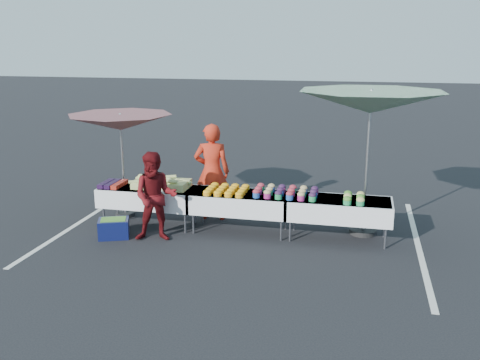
% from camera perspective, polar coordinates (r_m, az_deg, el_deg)
% --- Properties ---
extents(ground, '(80.00, 80.00, 0.00)m').
position_cam_1_polar(ground, '(10.08, -0.00, -5.51)').
color(ground, black).
extents(stripe_left, '(0.10, 5.00, 0.00)m').
position_cam_1_polar(stripe_left, '(11.19, -16.22, -4.03)').
color(stripe_left, silver).
rests_on(stripe_left, ground).
extents(stripe_right, '(0.10, 5.00, 0.00)m').
position_cam_1_polar(stripe_right, '(9.92, 18.47, -6.63)').
color(stripe_right, silver).
rests_on(stripe_right, ground).
extents(table_left, '(1.86, 0.81, 0.75)m').
position_cam_1_polar(table_left, '(10.43, -9.69, -1.66)').
color(table_left, white).
rests_on(table_left, ground).
extents(table_center, '(1.86, 0.81, 0.75)m').
position_cam_1_polar(table_center, '(9.89, -0.00, -2.34)').
color(table_center, white).
rests_on(table_center, ground).
extents(table_right, '(1.86, 0.81, 0.75)m').
position_cam_1_polar(table_right, '(9.67, 10.47, -2.99)').
color(table_right, white).
rests_on(table_right, ground).
extents(berry_punnets, '(0.40, 0.54, 0.08)m').
position_cam_1_polar(berry_punnets, '(10.61, -13.41, -0.42)').
color(berry_punnets, black).
rests_on(berry_punnets, table_left).
extents(corn_pile, '(1.16, 0.57, 0.26)m').
position_cam_1_polar(corn_pile, '(10.31, -8.43, -0.32)').
color(corn_pile, '#A2C162').
rests_on(corn_pile, table_left).
extents(plastic_bags, '(0.30, 0.25, 0.05)m').
position_cam_1_polar(plastic_bags, '(10.00, -8.80, -1.19)').
color(plastic_bags, white).
rests_on(plastic_bags, table_left).
extents(carrot_bowls, '(0.75, 0.69, 0.11)m').
position_cam_1_polar(carrot_bowls, '(9.88, -1.43, -1.06)').
color(carrot_bowls, orange).
rests_on(carrot_bowls, table_center).
extents(potato_cups, '(1.14, 0.58, 0.16)m').
position_cam_1_polar(potato_cups, '(9.68, 4.91, -1.25)').
color(potato_cups, '#214D9A').
rests_on(potato_cups, table_right).
extents(bean_baskets, '(0.36, 0.50, 0.15)m').
position_cam_1_polar(bean_baskets, '(9.50, 12.07, -1.88)').
color(bean_baskets, '#228A4D').
rests_on(bean_baskets, table_right).
extents(vendor, '(0.77, 0.58, 1.93)m').
position_cam_1_polar(vendor, '(10.56, -3.01, 0.87)').
color(vendor, red).
rests_on(vendor, ground).
extents(customer, '(0.90, 0.78, 1.61)m').
position_cam_1_polar(customer, '(9.54, -9.01, -1.78)').
color(customer, '#590D10').
rests_on(customer, ground).
extents(umbrella_left, '(2.41, 2.41, 2.11)m').
position_cam_1_polar(umbrella_left, '(10.79, -12.64, 5.95)').
color(umbrella_left, black).
rests_on(umbrella_left, ground).
extents(umbrella_right, '(3.44, 3.44, 2.67)m').
position_cam_1_polar(umbrella_right, '(9.69, 13.77, 7.97)').
color(umbrella_right, black).
rests_on(umbrella_right, ground).
extents(storage_bin, '(0.64, 0.56, 0.35)m').
position_cam_1_polar(storage_bin, '(10.00, -13.32, -4.99)').
color(storage_bin, '#0C1340').
rests_on(storage_bin, ground).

